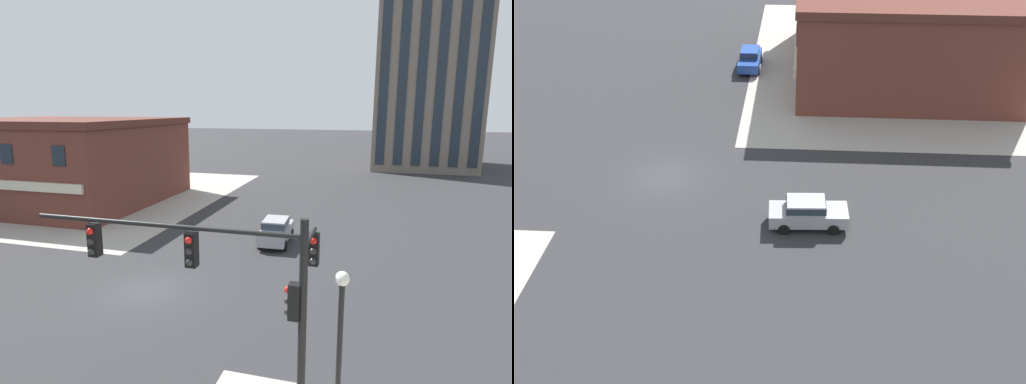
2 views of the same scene
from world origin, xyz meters
TOP-DOWN VIEW (x-y plane):
  - ground_plane at (0.00, 0.00)m, footprint 320.00×320.00m
  - sidewalk_far_corner at (-20.00, 20.00)m, footprint 32.00×32.00m
  - traffic_signal_main at (7.69, -7.81)m, footprint 7.45×2.09m
  - street_lamp_corner_near at (10.00, -7.47)m, footprint 0.36×0.36m
  - car_main_northbound_near at (4.56, 9.00)m, footprint 2.04×4.47m
  - storefront_block_near_corner at (-18.42, 16.49)m, footprint 19.22×17.41m

SIDE VIEW (x-z plane):
  - ground_plane at x=0.00m, z-range 0.00..0.00m
  - sidewalk_far_corner at x=-20.00m, z-range -0.01..0.01m
  - car_main_northbound_near at x=4.56m, z-range 0.08..1.76m
  - street_lamp_corner_near at x=10.00m, z-range 0.67..5.68m
  - storefront_block_near_corner at x=-18.42m, z-range 0.01..7.90m
  - traffic_signal_main at x=7.69m, z-range 1.09..7.47m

